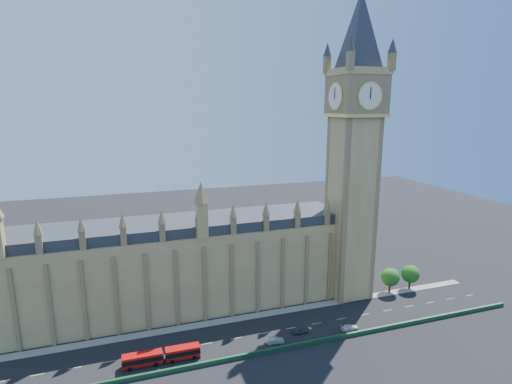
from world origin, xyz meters
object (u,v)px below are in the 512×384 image
object	(u,v)px
red_bus	(162,356)
car_silver	(275,340)
car_grey	(300,331)
car_white	(350,328)

from	to	relation	value
red_bus	car_silver	distance (m)	29.04
car_silver	car_grey	bearing A→B (deg)	-67.03
red_bus	car_grey	size ratio (longest dim) A/B	4.40
car_grey	car_silver	distance (m)	8.52
car_grey	car_white	world-z (taller)	car_white
red_bus	car_grey	bearing A→B (deg)	2.76
red_bus	car_white	xyz separation A→B (m)	(51.15, -1.72, -0.91)
red_bus	car_white	size ratio (longest dim) A/B	3.61
car_silver	car_white	size ratio (longest dim) A/B	0.95
car_grey	car_silver	xyz separation A→B (m)	(-8.23, -2.22, 0.08)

